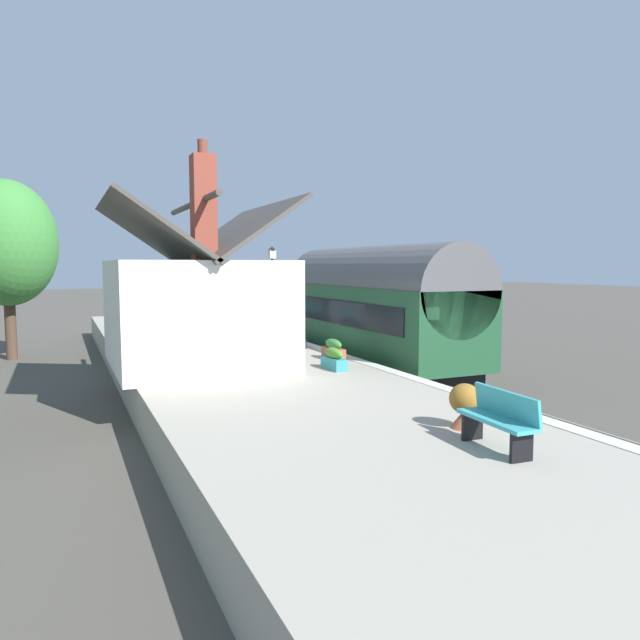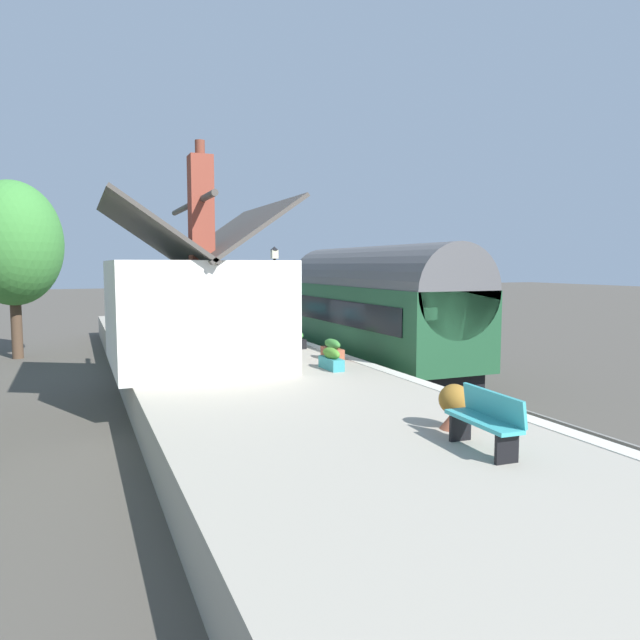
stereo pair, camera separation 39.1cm
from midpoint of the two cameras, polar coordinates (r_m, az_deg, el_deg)
ground_plane at (r=19.41m, az=4.43°, el=-5.62°), size 160.00×160.00×0.00m
platform at (r=17.83m, az=-7.72°, el=-5.03°), size 32.00×6.41×0.98m
platform_edge_coping at (r=18.74m, az=1.23°, el=-2.93°), size 32.00×0.36×0.02m
rail_near at (r=20.17m, az=8.55°, el=-5.04°), size 52.00×0.08×0.14m
rail_far at (r=19.47m, az=4.91°, el=-5.38°), size 52.00×0.08×0.14m
train at (r=20.01m, az=6.05°, el=1.11°), size 9.55×2.73×4.32m
station_building at (r=16.29m, az=-11.45°, el=1.19°), size 5.72×4.57×5.75m
bench_by_lamp at (r=23.10m, az=-9.13°, el=-0.25°), size 1.41×0.46×0.88m
bench_near_building at (r=27.54m, az=-11.45°, el=0.62°), size 1.40×0.44×0.88m
bench_platform_end at (r=9.08m, az=16.99°, el=-9.16°), size 1.42×0.49×0.88m
bench_mid_platform at (r=25.81m, az=-10.33°, el=0.32°), size 1.40×0.44×0.88m
planter_by_door at (r=19.28m, az=-1.61°, el=-1.91°), size 0.83×0.32×0.57m
planter_under_sign at (r=10.14m, az=13.96°, el=-8.13°), size 0.52×0.52×0.75m
planter_bench_right at (r=27.59m, az=-9.10°, el=0.83°), size 0.70×0.70×1.02m
planter_edge_near at (r=16.93m, az=1.86°, el=-2.89°), size 1.00×0.32×0.59m
planter_bench_left at (r=15.36m, az=1.83°, el=-3.80°), size 0.98×0.32×0.56m
planter_corner_building at (r=24.77m, az=-18.06°, el=-0.51°), size 0.72×0.32×0.60m
lamp_post_platform at (r=22.17m, az=-3.92°, el=4.53°), size 0.32×0.50×3.39m
tree_behind_building at (r=25.88m, az=-27.22°, el=6.58°), size 4.23×3.72×6.95m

